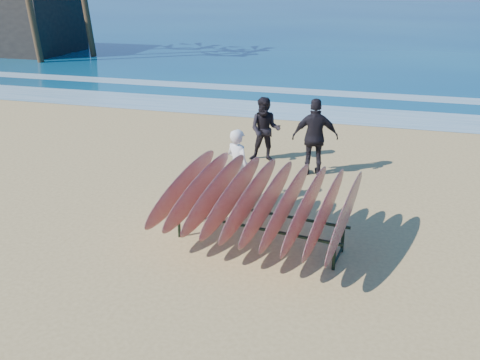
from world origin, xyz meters
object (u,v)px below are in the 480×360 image
at_px(surfboard_rack, 259,200).
at_px(person_dark_a, 265,130).
at_px(person_white, 238,167).
at_px(person_dark_b, 315,137).

height_order(surfboard_rack, person_dark_a, person_dark_a).
bearing_deg(person_dark_a, surfboard_rack, -82.84).
distance_m(person_white, person_dark_b, 2.55).
bearing_deg(person_dark_a, person_white, -93.52).
relative_size(person_white, person_dark_b, 0.87).
xyz_separation_m(person_white, person_dark_b, (1.34, 2.16, 0.12)).
relative_size(surfboard_rack, person_dark_a, 2.05).
distance_m(surfboard_rack, person_white, 1.89).
relative_size(surfboard_rack, person_white, 2.12).
xyz_separation_m(surfboard_rack, person_white, (-0.87, 1.68, -0.06)).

